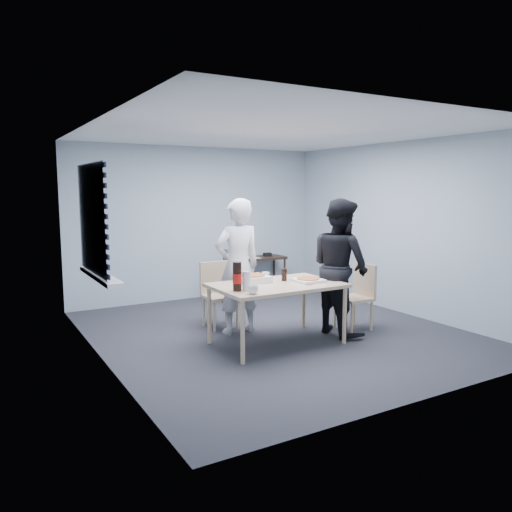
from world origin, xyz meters
TOP-DOWN VIEW (x-y plane):
  - room at (-2.20, 0.40)m, footprint 5.00×5.00m
  - dining_table at (-0.26, -0.44)m, footprint 1.54×0.97m
  - chair_far at (-0.53, 0.66)m, footprint 0.42×0.42m
  - chair_right at (1.05, -0.44)m, footprint 0.42×0.42m
  - person_white at (-0.44, 0.24)m, footprint 0.65×0.42m
  - person_black at (0.70, -0.45)m, footprint 0.47×0.86m
  - side_table at (1.07, 2.28)m, footprint 1.00×0.44m
  - stool at (0.30, 1.80)m, footprint 0.36×0.36m
  - backpack at (0.30, 1.79)m, footprint 0.30×0.22m
  - pizza_box_a at (-0.45, -0.18)m, footprint 0.37×0.37m
  - pizza_box_b at (0.15, -0.52)m, footprint 0.33×0.33m
  - mug_a at (-0.80, -0.81)m, footprint 0.17×0.17m
  - mug_b at (-0.22, -0.11)m, footprint 0.10×0.10m
  - cola_glass at (-0.07, -0.31)m, footprint 0.08×0.08m
  - soda_bottle at (-0.88, -0.57)m, footprint 0.10×0.10m
  - plastic_cups at (-0.77, -0.60)m, footprint 0.12×0.12m
  - rubber_band at (0.04, -0.71)m, footprint 0.06×0.06m
  - papers at (0.92, 2.26)m, footprint 0.33×0.38m
  - black_box at (1.29, 2.32)m, footprint 0.16×0.13m

SIDE VIEW (x-z plane):
  - stool at x=0.30m, z-range 0.14..0.63m
  - chair_far at x=-0.53m, z-range 0.07..0.96m
  - chair_right at x=1.05m, z-range 0.07..0.96m
  - side_table at x=1.07m, z-range 0.25..0.92m
  - papers at x=0.92m, z-range 0.66..0.67m
  - dining_table at x=-0.26m, z-range 0.31..1.06m
  - black_box at x=1.29m, z-range 0.66..0.72m
  - backpack at x=0.30m, z-range 0.49..0.90m
  - rubber_band at x=0.04m, z-range 0.75..0.75m
  - pizza_box_b at x=0.15m, z-range 0.75..0.79m
  - pizza_box_a at x=-0.45m, z-range 0.75..0.84m
  - mug_b at x=-0.22m, z-range 0.75..0.84m
  - mug_a at x=-0.80m, z-range 0.75..0.85m
  - cola_glass at x=-0.07m, z-range 0.75..0.90m
  - plastic_cups at x=-0.77m, z-range 0.75..0.97m
  - person_white at x=-0.44m, z-range 0.00..1.77m
  - person_black at x=0.70m, z-range 0.00..1.77m
  - soda_bottle at x=-0.88m, z-range 0.74..1.07m
  - room at x=-2.20m, z-range -1.06..3.94m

